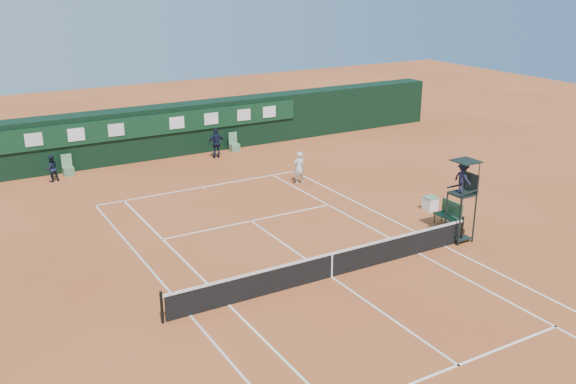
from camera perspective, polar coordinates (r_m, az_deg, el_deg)
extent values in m
plane|color=#BD5A2C|center=(23.53, 3.88, -7.55)|extent=(90.00, 90.00, 0.00)
cube|color=white|center=(33.28, -7.60, 0.43)|extent=(11.05, 0.08, 0.01)
cube|color=white|center=(26.73, 13.72, -4.70)|extent=(0.08, 23.85, 0.01)
cube|color=silver|center=(21.28, -8.70, -10.78)|extent=(0.08, 23.85, 0.01)
cube|color=white|center=(25.86, 11.50, -5.36)|extent=(0.08, 23.85, 0.01)
cube|color=white|center=(21.73, -5.30, -9.96)|extent=(0.08, 23.85, 0.01)
cube|color=white|center=(28.58, -3.30, -2.59)|extent=(8.31, 0.08, 0.01)
cube|color=white|center=(19.30, 14.89, -14.66)|extent=(8.31, 0.08, 0.01)
cube|color=white|center=(23.53, 3.88, -7.54)|extent=(0.08, 12.88, 0.01)
cube|color=silver|center=(33.15, -7.50, 0.36)|extent=(0.08, 0.30, 0.01)
cube|color=black|center=(23.33, 3.90, -6.56)|extent=(12.60, 0.04, 0.90)
cube|color=silver|center=(23.13, 3.93, -5.49)|extent=(12.80, 0.06, 0.08)
cube|color=white|center=(23.33, 3.90, -6.54)|extent=(0.06, 0.05, 0.92)
cylinder|color=black|center=(27.13, 15.21, -3.22)|extent=(0.10, 0.10, 1.10)
cylinder|color=black|center=(20.75, -11.15, -10.04)|extent=(0.10, 0.10, 1.10)
cube|color=black|center=(39.08, -11.64, 5.27)|extent=(40.00, 1.50, 3.00)
cube|color=#0D331B|center=(38.20, -11.30, 5.91)|extent=(18.00, 0.10, 1.20)
cube|color=silver|center=(36.55, -21.67, 4.34)|extent=(0.90, 0.04, 0.70)
cube|color=white|center=(36.91, -18.32, 4.86)|extent=(0.90, 0.04, 0.70)
cube|color=silver|center=(37.40, -15.03, 5.35)|extent=(0.90, 0.04, 0.70)
cube|color=white|center=(38.46, -9.86, 6.08)|extent=(0.90, 0.04, 0.70)
cube|color=white|center=(39.25, -6.84, 6.49)|extent=(0.90, 0.04, 0.70)
cube|color=white|center=(40.15, -3.95, 6.86)|extent=(0.90, 0.04, 0.70)
cube|color=white|center=(40.96, -1.67, 7.13)|extent=(0.90, 0.04, 0.70)
cube|color=#548059|center=(36.86, -18.93, 1.75)|extent=(0.55, 0.50, 0.46)
cube|color=#609365|center=(36.91, -19.10, 2.68)|extent=(0.55, 0.06, 0.70)
cube|color=#588663|center=(39.84, -4.78, 3.97)|extent=(0.55, 0.50, 0.46)
cube|color=#5C8D69|center=(39.89, -4.94, 4.83)|extent=(0.55, 0.06, 0.70)
cylinder|color=black|center=(26.55, 15.03, -2.66)|extent=(0.07, 0.07, 2.00)
cylinder|color=black|center=(27.07, 13.84, -2.13)|extent=(0.07, 0.07, 2.00)
cylinder|color=black|center=(27.09, 16.23, -2.33)|extent=(0.07, 0.07, 2.00)
cylinder|color=black|center=(27.61, 15.05, -1.82)|extent=(0.07, 0.07, 2.00)
cube|color=black|center=(26.73, 15.23, -0.15)|extent=(0.85, 0.85, 0.08)
cube|color=black|center=(26.88, 15.90, 0.82)|extent=(0.06, 0.85, 0.80)
cube|color=black|center=(26.39, 15.90, 0.02)|extent=(0.85, 0.05, 0.06)
cube|color=black|center=(26.94, 14.64, 0.53)|extent=(0.85, 0.05, 0.06)
cylinder|color=black|center=(26.49, 16.60, 1.51)|extent=(0.04, 0.04, 1.00)
cylinder|color=black|center=(27.01, 15.39, 1.95)|extent=(0.04, 0.04, 1.00)
cube|color=black|center=(26.37, 15.55, 2.66)|extent=(0.95, 0.95, 0.04)
cube|color=black|center=(27.39, 14.89, -3.89)|extent=(0.80, 0.80, 0.05)
cube|color=black|center=(27.03, 14.33, -3.58)|extent=(0.04, 0.80, 0.04)
cube|color=black|center=(26.88, 14.39, -2.79)|extent=(0.04, 0.80, 0.04)
cube|color=black|center=(26.74, 14.46, -1.99)|extent=(0.04, 0.80, 0.04)
cube|color=black|center=(26.60, 14.53, -1.19)|extent=(0.04, 0.80, 0.04)
imported|color=black|center=(26.49, 15.27, 1.22)|extent=(0.47, 0.82, 1.28)
cube|color=#193F26|center=(28.67, 13.97, -2.12)|extent=(0.55, 1.20, 0.08)
cube|color=#1A4327|center=(28.72, 14.39, -1.37)|extent=(0.06, 1.20, 0.60)
cylinder|color=black|center=(28.25, 14.38, -3.01)|extent=(0.04, 0.04, 0.41)
cylinder|color=black|center=(28.54, 15.01, -2.83)|extent=(0.04, 0.04, 0.41)
cylinder|color=black|center=(28.98, 12.87, -2.32)|extent=(0.04, 0.04, 0.41)
cylinder|color=black|center=(29.26, 13.51, -2.16)|extent=(0.04, 0.04, 0.41)
cube|color=black|center=(28.04, 14.66, -3.36)|extent=(0.49, 0.77, 0.27)
cube|color=white|center=(30.48, 12.52, -1.03)|extent=(0.55, 0.55, 0.60)
cube|color=#5A8A63|center=(30.38, 12.56, -0.47)|extent=(0.57, 0.57, 0.05)
sphere|color=#B1D130|center=(33.54, -1.33, 0.80)|extent=(0.07, 0.07, 0.07)
imported|color=silver|center=(33.25, 0.98, 2.15)|extent=(0.64, 0.42, 1.75)
imported|color=black|center=(35.93, -20.28, 1.98)|extent=(0.76, 0.63, 1.43)
imported|color=black|center=(38.28, -6.39, 4.33)|extent=(1.07, 0.50, 1.79)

